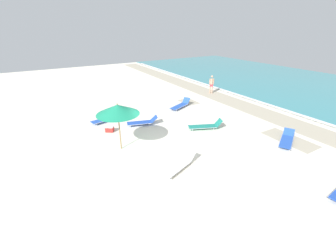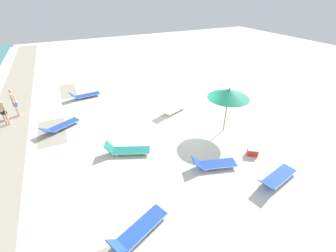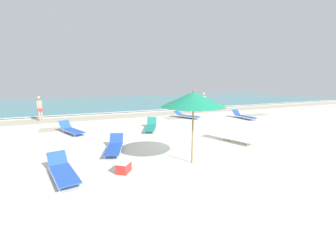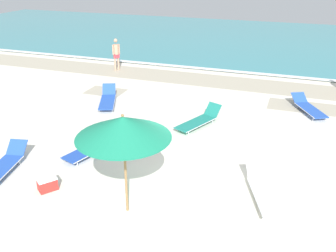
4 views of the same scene
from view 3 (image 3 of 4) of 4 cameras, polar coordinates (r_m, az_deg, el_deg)
ground_plane at (r=10.38m, az=6.54°, el=-5.15°), size 60.00×60.00×0.16m
ocean_water at (r=29.74m, az=-13.19°, el=5.94°), size 60.00×19.01×0.07m
beach_umbrella at (r=7.67m, az=6.45°, el=6.71°), size 2.21×2.21×2.59m
sun_lounger_under_umbrella at (r=9.53m, az=-13.49°, el=-5.10°), size 1.16×2.11×0.56m
sun_lounger_beside_umbrella at (r=13.21m, az=-4.41°, el=-0.06°), size 1.39×2.20×0.61m
sun_lounger_near_water_left at (r=7.67m, az=-25.21°, el=-10.20°), size 1.06×2.28×0.54m
sun_lounger_near_water_right at (r=17.88m, az=18.72°, el=2.47°), size 0.81×2.15×0.58m
sun_lounger_mid_beach_solo at (r=13.45m, az=-23.31°, el=-0.81°), size 1.41×2.24×0.60m
sun_lounger_mid_beach_pair_a at (r=17.23m, az=4.81°, el=2.69°), size 1.55×2.21×0.48m
sun_lounger_mid_beach_pair_b at (r=11.17m, az=16.06°, el=-2.77°), size 1.34×2.25×0.52m
beachgoer_wading_adult at (r=20.51m, az=5.90°, el=6.38°), size 0.32×0.38×1.76m
beachgoer_shoreline_child at (r=18.34m, az=-29.81°, el=4.22°), size 0.32×0.38×1.76m
beachgoer_strolling_adult at (r=20.54m, az=8.98°, el=6.30°), size 0.45×0.27×1.76m
cooler_box at (r=7.43m, az=-11.18°, el=-10.13°), size 0.58×0.61×0.37m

